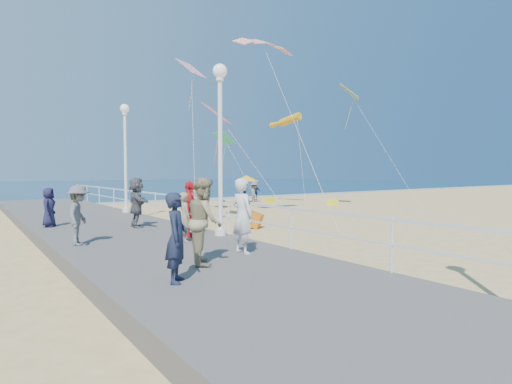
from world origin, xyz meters
TOP-DOWN VIEW (x-y plane):
  - ground at (0.00, 0.00)m, footprint 160.00×160.00m
  - ocean at (0.00, 65.00)m, footprint 160.00×90.00m
  - surf_line at (0.00, 20.50)m, footprint 160.00×1.20m
  - boardwalk at (-7.50, 0.00)m, footprint 5.00×44.00m
  - railing at (-5.05, 0.00)m, footprint 0.05×42.00m
  - lamp_post_mid at (-5.35, 0.00)m, footprint 0.44×0.44m
  - lamp_post_far at (-5.35, 9.00)m, footprint 0.44×0.44m
  - woman_holding_toddler at (-6.39, -2.74)m, footprint 0.49×0.70m
  - toddler_held at (-6.24, -2.59)m, footprint 0.32×0.40m
  - spectator_0 at (-8.77, -4.13)m, footprint 0.66×0.71m
  - spectator_1 at (-7.65, -3.13)m, footprint 1.02×1.12m
  - spectator_2 at (-9.33, 0.83)m, footprint 1.01×1.22m
  - spectator_3 at (-6.29, 0.28)m, footprint 0.78×1.08m
  - spectator_4 at (-9.36, 5.33)m, footprint 0.72×0.83m
  - spectator_5 at (-6.82, 3.38)m, footprint 0.79×1.73m
  - spectator_6 at (-6.78, -0.42)m, footprint 0.40×0.56m
  - beach_walker_a at (4.69, 12.00)m, footprint 1.07×1.29m
  - beach_walker_b at (8.17, 16.59)m, footprint 0.91×0.61m
  - beach_walker_c at (0.98, 14.13)m, footprint 0.77×0.92m
  - box_kite at (-1.94, 2.87)m, footprint 0.87×0.90m
  - beach_umbrella at (6.06, 14.92)m, footprint 1.90×1.90m
  - beach_chair_left at (9.79, 9.29)m, footprint 0.55×0.55m
  - beach_chair_right at (7.44, 13.70)m, footprint 0.55×0.55m
  - kite_parafoil at (0.64, 5.55)m, footprint 3.36×0.94m
  - kite_windsock at (7.73, 11.67)m, footprint 1.07×3.06m
  - kite_diamond_pink at (-1.93, 5.89)m, footprint 1.89×1.88m
  - kite_diamond_multi at (8.84, 7.03)m, footprint 1.97×1.91m
  - kite_diamond_green at (2.56, 12.57)m, footprint 1.23×1.43m
  - kite_diamond_redwhite at (-2.08, 8.27)m, footprint 1.70×1.59m

SIDE VIEW (x-z plane):
  - ground at x=0.00m, z-range 0.00..0.00m
  - ocean at x=0.00m, z-range -0.01..0.04m
  - surf_line at x=0.00m, z-range 0.01..0.05m
  - boardwalk at x=-7.50m, z-range 0.00..0.40m
  - beach_chair_left at x=9.79m, z-range 0.00..0.40m
  - beach_chair_right at x=7.44m, z-range 0.00..0.40m
  - box_kite at x=-1.94m, z-range -0.07..0.67m
  - beach_walker_b at x=8.17m, z-range 0.00..1.44m
  - beach_walker_c at x=0.98m, z-range 0.00..1.60m
  - beach_walker_a at x=4.69m, z-range 0.00..1.73m
  - spectator_6 at x=-6.78m, z-range 0.40..1.82m
  - spectator_4 at x=-9.36m, z-range 0.40..1.82m
  - spectator_0 at x=-8.77m, z-range 0.40..2.02m
  - spectator_2 at x=-9.33m, z-range 0.40..2.04m
  - railing at x=-5.05m, z-range 0.98..1.53m
  - spectator_3 at x=-6.29m, z-range 0.40..2.11m
  - spectator_5 at x=-6.82m, z-range 0.40..2.20m
  - woman_holding_toddler at x=-6.39m, z-range 0.40..2.23m
  - spectator_1 at x=-7.65m, z-range 0.40..2.28m
  - toddler_held at x=-6.24m, z-range 1.25..2.02m
  - beach_umbrella at x=6.06m, z-range 0.84..2.98m
  - lamp_post_mid at x=-5.35m, z-range 1.00..6.32m
  - lamp_post_far at x=-5.35m, z-range 1.00..6.32m
  - kite_diamond_green at x=2.56m, z-range 4.30..5.07m
  - kite_diamond_pink at x=-1.93m, z-range 4.70..5.63m
  - kite_windsock at x=7.73m, z-range 5.69..6.85m
  - kite_diamond_multi at x=8.84m, z-range 7.15..8.14m
  - kite_diamond_redwhite at x=-2.08m, z-range 7.36..8.22m
  - kite_parafoil at x=0.64m, z-range 8.62..9.27m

